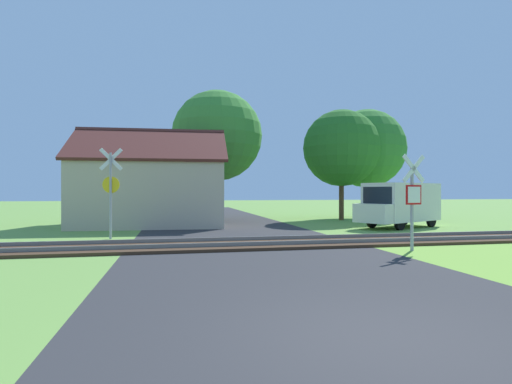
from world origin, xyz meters
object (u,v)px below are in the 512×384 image
(house, at_px, (152,191))
(tree_far, at_px, (366,149))
(mail_truck, at_px, (400,203))
(tree_center, at_px, (217,136))
(crossing_sign_far, at_px, (111,186))
(tree_right, at_px, (341,148))
(stop_sign_near, at_px, (413,197))

(house, xyz_separation_m, tree_far, (14.14, 3.00, 2.93))
(house, xyz_separation_m, mail_truck, (12.36, -4.05, -0.61))
(house, bearing_deg, tree_center, 49.17)
(crossing_sign_far, xyz_separation_m, tree_center, (5.20, 10.33, 3.48))
(tree_center, height_order, tree_right, tree_center)
(stop_sign_near, height_order, tree_right, tree_right)
(tree_far, bearing_deg, tree_center, 173.65)
(tree_center, bearing_deg, tree_right, -17.74)
(stop_sign_near, bearing_deg, tree_right, -116.32)
(tree_far, height_order, mail_truck, tree_far)
(stop_sign_near, distance_m, house, 14.06)
(tree_right, height_order, mail_truck, tree_right)
(house, xyz_separation_m, tree_center, (3.99, 4.13, 3.67))
(tree_right, bearing_deg, mail_truck, -83.54)
(tree_center, bearing_deg, crossing_sign_far, -116.73)
(stop_sign_near, xyz_separation_m, tree_right, (3.40, 12.99, 2.95))
(crossing_sign_far, relative_size, house, 0.43)
(house, bearing_deg, tree_far, 15.15)
(crossing_sign_far, bearing_deg, house, 84.06)
(crossing_sign_far, bearing_deg, stop_sign_near, -23.15)
(stop_sign_near, distance_m, tree_center, 16.51)
(stop_sign_near, distance_m, tree_far, 15.78)
(crossing_sign_far, distance_m, tree_right, 15.35)
(crossing_sign_far, bearing_deg, mail_truck, 14.16)
(tree_far, xyz_separation_m, mail_truck, (-1.77, -7.05, -3.54))
(house, height_order, mail_truck, house)
(tree_center, distance_m, tree_right, 8.16)
(crossing_sign_far, height_order, house, house)
(tree_far, xyz_separation_m, tree_center, (-10.15, 1.13, 0.74))
(mail_truck, bearing_deg, house, 45.69)
(tree_far, relative_size, mail_truck, 1.43)
(tree_right, bearing_deg, stop_sign_near, -104.68)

